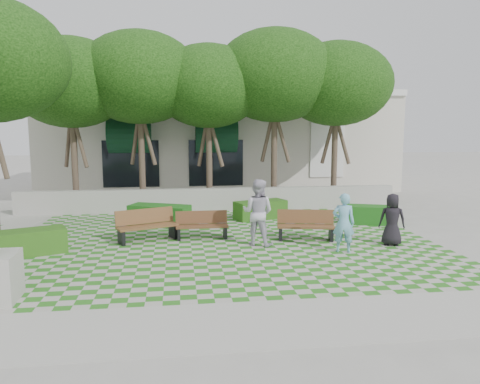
{
  "coord_description": "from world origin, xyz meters",
  "views": [
    {
      "loc": [
        -1.34,
        -12.19,
        3.34
      ],
      "look_at": [
        0.5,
        1.5,
        1.4
      ],
      "focal_mm": 35.0,
      "sensor_mm": 36.0,
      "label": 1
    }
  ],
  "objects": [
    {
      "name": "building",
      "position": [
        0.93,
        14.08,
        2.52
      ],
      "size": [
        18.0,
        8.92,
        5.15
      ],
      "color": "beige",
      "rests_on": "ground"
    },
    {
      "name": "ground",
      "position": [
        0.0,
        0.0,
        0.0
      ],
      "size": [
        90.0,
        90.0,
        0.0
      ],
      "primitive_type": "plane",
      "color": "gray",
      "rests_on": "ground"
    },
    {
      "name": "person_blue",
      "position": [
        3.02,
        -0.47,
        0.8
      ],
      "size": [
        0.67,
        0.55,
        1.6
      ],
      "primitive_type": "imported",
      "rotation": [
        0.0,
        0.0,
        2.82
      ],
      "color": "#71B0CE",
      "rests_on": "ground"
    },
    {
      "name": "sidewalk_south",
      "position": [
        0.0,
        -4.7,
        0.01
      ],
      "size": [
        16.0,
        2.0,
        0.01
      ],
      "primitive_type": "cube",
      "color": "#9E9B93",
      "rests_on": "ground"
    },
    {
      "name": "bench_east",
      "position": [
        2.4,
        1.01,
        0.42
      ],
      "size": [
        1.75,
        0.87,
        0.88
      ],
      "rotation": [
        0.0,
        0.0,
        -0.2
      ],
      "color": "brown",
      "rests_on": "ground"
    },
    {
      "name": "hedge_west",
      "position": [
        -5.26,
        0.37,
        0.33
      ],
      "size": [
        2.02,
        1.42,
        0.66
      ],
      "primitive_type": "cube",
      "rotation": [
        0.0,
        0.0,
        0.39
      ],
      "color": "#265316",
      "rests_on": "ground"
    },
    {
      "name": "retaining_wall",
      "position": [
        0.0,
        6.2,
        0.45
      ],
      "size": [
        15.0,
        0.36,
        0.9
      ],
      "primitive_type": "cube",
      "color": "#9E9B93",
      "rests_on": "ground"
    },
    {
      "name": "person_dark",
      "position": [
        4.64,
        0.06,
        0.74
      ],
      "size": [
        0.84,
        0.69,
        1.48
      ],
      "primitive_type": "imported",
      "rotation": [
        0.0,
        0.0,
        2.79
      ],
      "color": "black",
      "rests_on": "ground"
    },
    {
      "name": "tree_row",
      "position": [
        -1.86,
        5.95,
        5.18
      ],
      "size": [
        17.7,
        13.4,
        7.41
      ],
      "color": "#47382B",
      "rests_on": "ground"
    },
    {
      "name": "bench_west",
      "position": [
        -2.26,
        1.51,
        0.45
      ],
      "size": [
        1.85,
        1.22,
        0.93
      ],
      "rotation": [
        0.0,
        0.0,
        0.39
      ],
      "color": "brown",
      "rests_on": "ground"
    },
    {
      "name": "hedge_midright",
      "position": [
        1.63,
        4.32,
        0.33
      ],
      "size": [
        2.03,
        1.37,
        0.66
      ],
      "primitive_type": "cube",
      "rotation": [
        0.0,
        0.0,
        0.36
      ],
      "color": "#224E14",
      "rests_on": "ground"
    },
    {
      "name": "hedge_east",
      "position": [
        5.21,
        2.95,
        0.31
      ],
      "size": [
        1.93,
        1.26,
        0.63
      ],
      "primitive_type": "cube",
      "rotation": [
        0.0,
        0.0,
        -0.33
      ],
      "color": "#165015",
      "rests_on": "ground"
    },
    {
      "name": "hedge_midleft",
      "position": [
        -1.97,
        3.58,
        0.35
      ],
      "size": [
        2.18,
        1.56,
        0.71
      ],
      "primitive_type": "cube",
      "rotation": [
        0.0,
        0.0,
        -0.42
      ],
      "color": "#164F15",
      "rests_on": "ground"
    },
    {
      "name": "person_white",
      "position": [
        0.88,
        0.58,
        0.94
      ],
      "size": [
        1.14,
        1.06,
        1.88
      ],
      "primitive_type": "imported",
      "rotation": [
        0.0,
        0.0,
        2.64
      ],
      "color": "silver",
      "rests_on": "ground"
    },
    {
      "name": "bench_mid",
      "position": [
        -0.64,
        1.57,
        0.39
      ],
      "size": [
        1.56,
        0.54,
        0.82
      ],
      "rotation": [
        0.0,
        0.0,
        0.02
      ],
      "color": "#4F301B",
      "rests_on": "ground"
    },
    {
      "name": "lawn",
      "position": [
        0.0,
        1.0,
        0.01
      ],
      "size": [
        12.0,
        12.0,
        0.0
      ],
      "primitive_type": "plane",
      "color": "#2B721E",
      "rests_on": "ground"
    }
  ]
}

